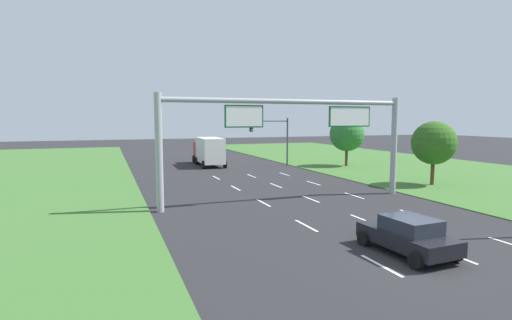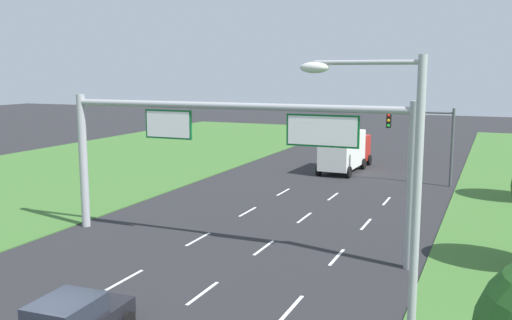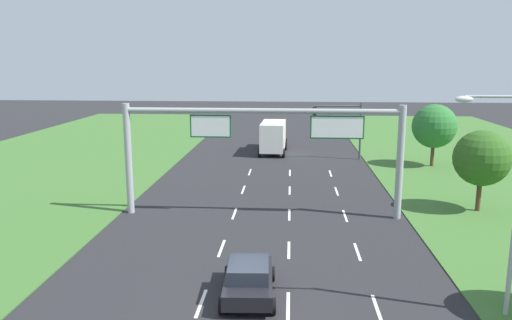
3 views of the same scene
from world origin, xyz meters
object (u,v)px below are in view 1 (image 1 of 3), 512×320
Objects in this scene: traffic_light_mast at (272,133)px; roadside_tree_mid at (434,143)px; sign_gantry at (293,128)px; car_lead_silver at (408,235)px; box_truck at (209,151)px; roadside_tree_far at (347,134)px.

traffic_light_mast reaches higher than roadside_tree_mid.
roadside_tree_mid is (13.67, 1.79, -1.37)m from sign_gantry.
sign_gantry is 13.85m from roadside_tree_mid.
car_lead_silver is 0.52× the size of box_truck.
roadside_tree_far is (14.54, 15.77, -1.14)m from sign_gantry.
sign_gantry reaches higher than traffic_light_mast.
car_lead_silver is 0.73× the size of roadside_tree_far.
sign_gantry is at bearing -87.35° from box_truck.
sign_gantry reaches higher than car_lead_silver.
roadside_tree_far is (14.65, 26.80, 2.96)m from car_lead_silver.
sign_gantry is at bearing -108.93° from traffic_light_mast.
box_truck is at bearing 90.63° from sign_gantry.
traffic_light_mast is (6.42, 18.71, -1.02)m from sign_gantry.
car_lead_silver is at bearing -87.75° from box_truck.
box_truck is 1.42× the size of traffic_light_mast.
box_truck is 22.45m from sign_gantry.
traffic_light_mast is (6.53, 29.73, 3.09)m from car_lead_silver.
car_lead_silver is 11.76m from sign_gantry.
roadside_tree_mid is (13.78, 12.82, 2.74)m from car_lead_silver.
sign_gantry is 3.08× the size of traffic_light_mast.
traffic_light_mast is 1.06× the size of roadside_tree_mid.
traffic_light_mast is 8.64m from roadside_tree_far.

